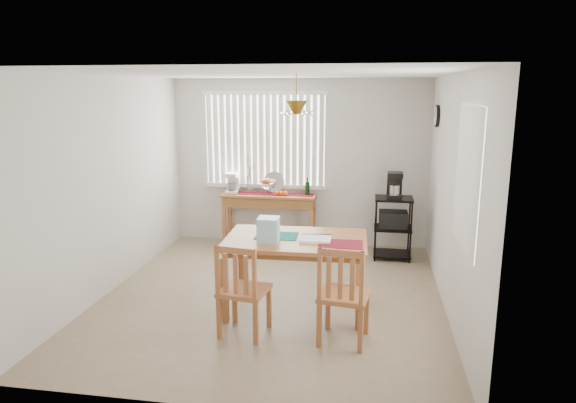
% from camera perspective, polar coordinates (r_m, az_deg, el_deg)
% --- Properties ---
extents(ground, '(4.00, 4.50, 0.01)m').
position_cam_1_polar(ground, '(6.29, -1.74, -10.48)').
color(ground, gray).
extents(room_shell, '(4.20, 4.70, 2.70)m').
position_cam_1_polar(room_shell, '(5.85, -1.79, 5.06)').
color(room_shell, silver).
rests_on(room_shell, ground).
extents(sideboard, '(1.47, 0.41, 0.83)m').
position_cam_1_polar(sideboard, '(8.07, -2.04, -0.62)').
color(sideboard, '#AB663A').
rests_on(sideboard, ground).
extents(sideboard_items, '(1.40, 0.35, 0.63)m').
position_cam_1_polar(sideboard_items, '(8.06, -3.72, 1.81)').
color(sideboard_items, maroon).
rests_on(sideboard_items, sideboard).
extents(wire_cart, '(0.53, 0.43, 0.91)m').
position_cam_1_polar(wire_cart, '(7.61, 11.58, -2.24)').
color(wire_cart, black).
rests_on(wire_cart, ground).
extents(cart_items, '(0.21, 0.26, 0.37)m').
position_cam_1_polar(cart_items, '(7.51, 11.76, 1.73)').
color(cart_items, black).
rests_on(cart_items, wire_cart).
extents(dining_table, '(1.58, 1.05, 0.83)m').
position_cam_1_polar(dining_table, '(5.69, 0.87, -5.01)').
color(dining_table, '#AB663A').
rests_on(dining_table, ground).
extents(table_items, '(1.20, 0.55, 0.27)m').
position_cam_1_polar(table_items, '(5.53, -0.84, -3.43)').
color(table_items, '#15766A').
rests_on(table_items, dining_table).
extents(chair_left, '(0.51, 0.51, 0.98)m').
position_cam_1_polar(chair_left, '(5.20, -5.08, -9.81)').
color(chair_left, '#AB663A').
rests_on(chair_left, ground).
extents(chair_right, '(0.52, 0.52, 1.00)m').
position_cam_1_polar(chair_right, '(5.05, 6.15, -10.34)').
color(chair_right, '#AB663A').
rests_on(chair_right, ground).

